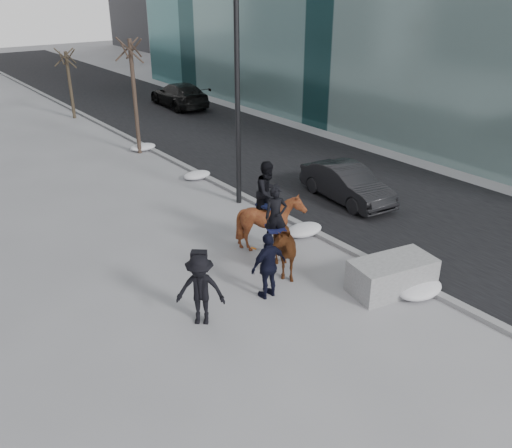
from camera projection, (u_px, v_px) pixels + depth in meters
ground at (284, 293)px, 13.91m from camera, size 120.00×120.00×0.00m
road at (263, 152)px, 25.00m from camera, size 8.00×90.00×0.01m
curb at (188, 168)px, 22.80m from camera, size 0.25×90.00×0.12m
planter at (392, 275)px, 13.85m from camera, size 2.33×1.48×0.87m
car_near at (347, 183)px, 19.37m from camera, size 1.81×4.10×1.31m
car_far at (179, 95)px, 33.44m from camera, size 2.39×5.24×1.49m
tree_near at (134, 92)px, 23.77m from camera, size 1.20×1.20×5.57m
tree_far at (70, 82)px, 30.24m from camera, size 1.20×1.20×4.09m
mounted_left at (278, 242)px, 14.55m from camera, size 1.57×2.07×2.44m
mounted_right at (270, 216)px, 15.68m from camera, size 1.64×1.79×2.69m
feeder at (269, 266)px, 13.40m from camera, size 1.03×0.86×1.75m
camera_crew at (200, 290)px, 12.35m from camera, size 1.28×1.23×1.75m
lamppost at (237, 59)px, 17.40m from camera, size 0.25×0.80×9.09m
snow_piles at (257, 206)px, 18.77m from camera, size 1.37×16.59×0.35m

